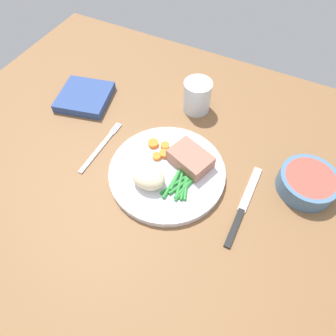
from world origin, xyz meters
TOP-DOWN VIEW (x-y plane):
  - dining_table at (0.00, 0.00)cm, footprint 120.00×90.00cm
  - dinner_plate at (0.22, -1.45)cm, footprint 25.57×25.57cm
  - meat_portion at (3.68, 2.58)cm, footprint 10.58×8.92cm
  - mashed_potatoes at (-2.08, -6.05)cm, footprint 7.29×5.68cm
  - carrot_slices at (-4.03, 2.72)cm, footprint 5.93×5.40cm
  - green_beans at (4.22, -3.62)cm, footprint 5.77×9.49cm
  - fork at (-17.49, -1.70)cm, footprint 1.44×16.60cm
  - knife at (17.73, -1.73)cm, footprint 1.70×20.50cm
  - water_glass at (-2.68, 20.58)cm, footprint 7.07×7.07cm
  - salad_bowl at (27.98, 8.68)cm, footprint 12.18×12.18cm
  - napkin at (-30.37, 10.18)cm, footprint 15.50×15.35cm

SIDE VIEW (x-z plane):
  - dining_table at x=0.00cm, z-range 0.00..2.00cm
  - knife at x=17.73cm, z-range 1.88..2.52cm
  - fork at x=-17.49cm, z-range 2.00..2.40cm
  - dinner_plate at x=0.22cm, z-range 2.00..3.60cm
  - napkin at x=-30.37cm, z-range 2.00..4.15cm
  - green_beans at x=4.22cm, z-range 3.57..4.36cm
  - carrot_slices at x=-4.03cm, z-range 3.53..4.66cm
  - salad_bowl at x=27.98cm, z-range 2.27..6.42cm
  - meat_portion at x=3.68cm, z-range 3.60..6.85cm
  - water_glass at x=-2.68cm, z-range 1.40..9.61cm
  - mashed_potatoes at x=-2.08cm, z-range 3.60..7.70cm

